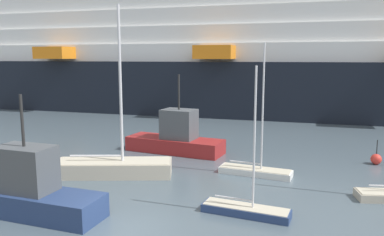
# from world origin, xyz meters

# --- Properties ---
(ground_plane) EXTENTS (600.00, 600.00, 0.00)m
(ground_plane) POSITION_xyz_m (0.00, 0.00, 0.00)
(ground_plane) COLOR #4C5B66
(sailboat_0) EXTENTS (7.72, 4.29, 10.69)m
(sailboat_0) POSITION_xyz_m (-4.29, 6.99, 0.60)
(sailboat_0) COLOR #BCB29E
(sailboat_0) RESTS_ON ground_plane
(sailboat_1) EXTENTS (4.35, 1.60, 7.16)m
(sailboat_1) POSITION_xyz_m (4.80, 3.18, 0.33)
(sailboat_1) COLOR navy
(sailboat_1) RESTS_ON ground_plane
(sailboat_2) EXTENTS (4.77, 1.83, 8.39)m
(sailboat_2) POSITION_xyz_m (4.44, 9.71, 0.37)
(sailboat_2) COLOR white
(sailboat_2) RESTS_ON ground_plane
(fishing_boat_0) EXTENTS (8.09, 3.51, 6.21)m
(fishing_boat_0) POSITION_xyz_m (-2.41, 13.95, 1.17)
(fishing_boat_0) COLOR maroon
(fishing_boat_0) RESTS_ON ground_plane
(fishing_boat_2) EXTENTS (7.15, 2.52, 5.82)m
(fishing_boat_2) POSITION_xyz_m (-5.16, 0.32, 1.19)
(fishing_boat_2) COLOR navy
(fishing_boat_2) RESTS_ON ground_plane
(channel_buoy_0) EXTENTS (0.75, 0.75, 1.77)m
(channel_buoy_0) POSITION_xyz_m (12.36, 14.61, 0.38)
(channel_buoy_0) COLOR red
(channel_buoy_0) RESTS_ON ground_plane
(cruise_ship) EXTENTS (127.20, 20.15, 22.51)m
(cruise_ship) POSITION_xyz_m (-14.56, 40.10, 7.22)
(cruise_ship) COLOR black
(cruise_ship) RESTS_ON ground_plane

